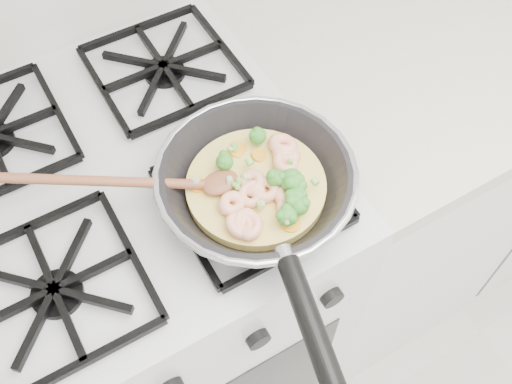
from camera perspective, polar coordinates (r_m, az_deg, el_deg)
stove at (r=1.31m, az=-9.40°, el=-9.20°), size 0.60×0.60×0.92m
counter_right at (r=1.58m, az=17.69°, el=4.38°), size 1.00×0.60×0.90m
skillet at (r=0.83m, az=0.12°, el=0.61°), size 0.46×0.46×0.10m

